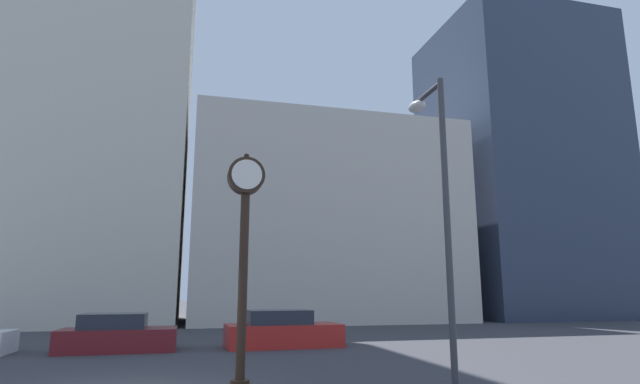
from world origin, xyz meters
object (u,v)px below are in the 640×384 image
at_px(car_red, 282,331).
at_px(street_lamp_right, 437,181).
at_px(car_maroon, 117,335).
at_px(street_clock, 244,234).

bearing_deg(car_red, street_lamp_right, -81.04).
bearing_deg(street_lamp_right, car_maroon, 129.48).
distance_m(street_clock, street_lamp_right, 4.38).
distance_m(car_red, street_lamp_right, 9.95).
distance_m(street_clock, car_maroon, 9.05).
relative_size(street_clock, car_red, 1.19).
relative_size(street_clock, car_maroon, 1.32).
bearing_deg(car_maroon, car_red, -1.08).
height_order(street_clock, car_maroon, street_clock).
bearing_deg(car_maroon, street_lamp_right, -51.01).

